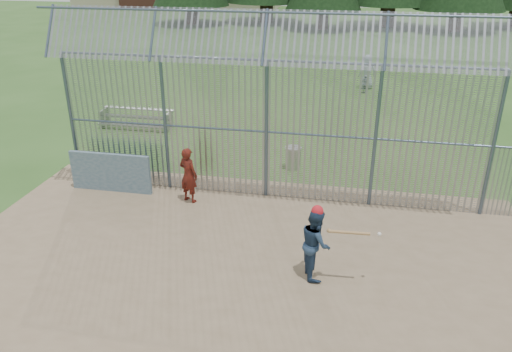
% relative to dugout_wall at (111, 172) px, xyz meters
% --- Properties ---
extents(ground, '(120.00, 120.00, 0.00)m').
position_rel_dugout_wall_xyz_m(ground, '(4.60, -2.90, -0.62)').
color(ground, '#2D511E').
rests_on(ground, ground).
extents(dirt_infield, '(14.00, 10.00, 0.02)m').
position_rel_dugout_wall_xyz_m(dirt_infield, '(4.60, -3.40, -0.61)').
color(dirt_infield, '#756047').
rests_on(dirt_infield, ground).
extents(dugout_wall, '(2.50, 0.12, 1.20)m').
position_rel_dugout_wall_xyz_m(dugout_wall, '(0.00, 0.00, 0.00)').
color(dugout_wall, '#38566B').
rests_on(dugout_wall, dirt_infield).
extents(batter, '(0.82, 0.93, 1.62)m').
position_rel_dugout_wall_xyz_m(batter, '(6.36, -3.13, 0.21)').
color(batter, navy).
rests_on(batter, dirt_infield).
extents(onlooker, '(0.70, 0.59, 1.63)m').
position_rel_dugout_wall_xyz_m(onlooker, '(2.50, -0.19, 0.22)').
color(onlooker, maroon).
rests_on(onlooker, dirt_infield).
extents(bg_kid_standing, '(0.95, 0.71, 1.77)m').
position_rel_dugout_wall_xyz_m(bg_kid_standing, '(7.57, 14.23, 0.26)').
color(bg_kid_standing, gray).
rests_on(bg_kid_standing, ground).
extents(bg_kid_seated, '(0.57, 0.48, 0.91)m').
position_rel_dugout_wall_xyz_m(bg_kid_seated, '(7.50, 13.23, -0.16)').
color(bg_kid_seated, slate).
rests_on(bg_kid_seated, ground).
extents(batting_gear, '(1.49, 0.34, 0.57)m').
position_rel_dugout_wall_xyz_m(batting_gear, '(6.53, -3.16, 0.92)').
color(batting_gear, red).
rests_on(batting_gear, ground).
extents(trash_can, '(0.56, 0.56, 0.82)m').
position_rel_dugout_wall_xyz_m(trash_can, '(5.13, 2.80, -0.24)').
color(trash_can, gray).
rests_on(trash_can, ground).
extents(bleacher, '(3.00, 0.95, 0.72)m').
position_rel_dugout_wall_xyz_m(bleacher, '(-1.73, 5.77, -0.21)').
color(bleacher, gray).
rests_on(bleacher, ground).
extents(backstop_fence, '(20.09, 0.81, 5.30)m').
position_rel_dugout_wall_xyz_m(backstop_fence, '(6.41, 0.53, 1.74)').
color(backstop_fence, '#47566B').
rests_on(backstop_fence, ground).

